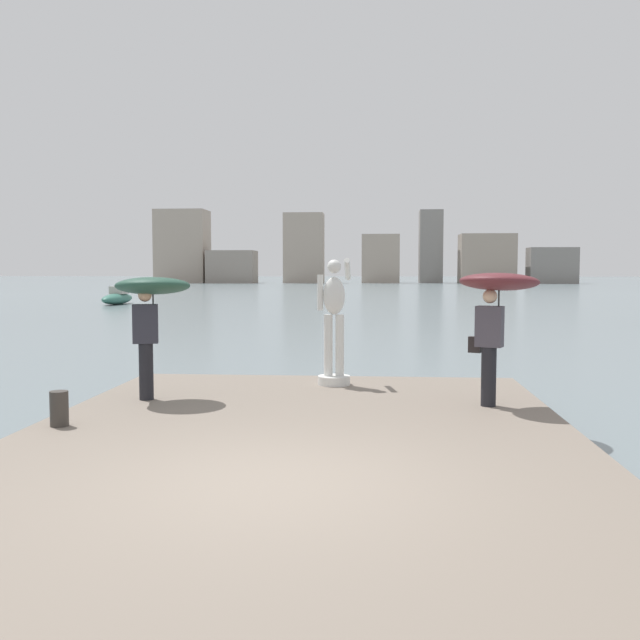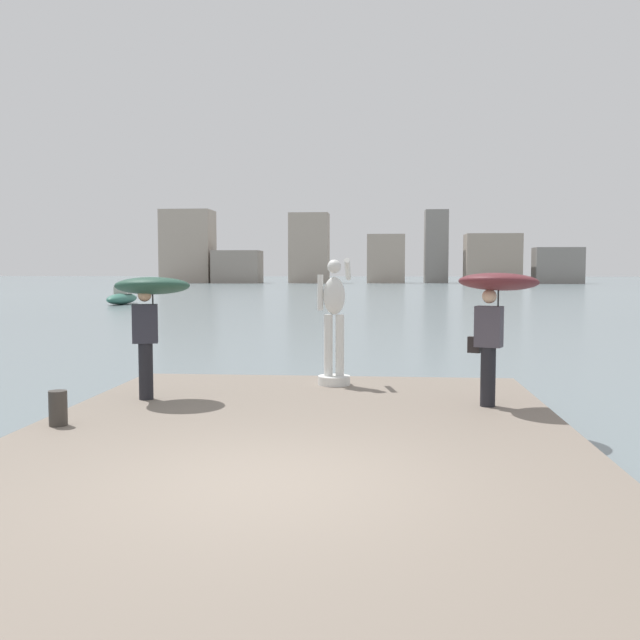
{
  "view_description": "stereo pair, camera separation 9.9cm",
  "coord_description": "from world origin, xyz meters",
  "px_view_note": "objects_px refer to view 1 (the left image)",
  "views": [
    {
      "loc": [
        0.96,
        -6.57,
        2.42
      ],
      "look_at": [
        0.0,
        5.52,
        1.55
      ],
      "focal_mm": 39.82,
      "sensor_mm": 36.0,
      "label": 1
    },
    {
      "loc": [
        1.06,
        -6.56,
        2.42
      ],
      "look_at": [
        0.0,
        5.52,
        1.55
      ],
      "focal_mm": 39.82,
      "sensor_mm": 36.0,
      "label": 2
    }
  ],
  "objects_px": {
    "onlooker_right": "(496,297)",
    "boat_far": "(118,298)",
    "mooring_bollard": "(59,409)",
    "statue_white_figure": "(334,328)",
    "onlooker_left": "(151,299)"
  },
  "relations": [
    {
      "from": "boat_far",
      "to": "onlooker_right",
      "type": "bearing_deg",
      "value": -62.2
    },
    {
      "from": "onlooker_left",
      "to": "mooring_bollard",
      "type": "distance_m",
      "value": 2.45
    },
    {
      "from": "statue_white_figure",
      "to": "onlooker_left",
      "type": "xyz_separation_m",
      "value": [
        -2.74,
        -1.6,
        0.57
      ]
    },
    {
      "from": "statue_white_figure",
      "to": "boat_far",
      "type": "distance_m",
      "value": 39.4
    },
    {
      "from": "mooring_bollard",
      "to": "boat_far",
      "type": "height_order",
      "value": "boat_far"
    },
    {
      "from": "boat_far",
      "to": "statue_white_figure",
      "type": "bearing_deg",
      "value": -64.2
    },
    {
      "from": "onlooker_right",
      "to": "boat_far",
      "type": "bearing_deg",
      "value": 117.8
    },
    {
      "from": "statue_white_figure",
      "to": "boat_far",
      "type": "height_order",
      "value": "statue_white_figure"
    },
    {
      "from": "onlooker_right",
      "to": "mooring_bollard",
      "type": "relative_size",
      "value": 4.41
    },
    {
      "from": "statue_white_figure",
      "to": "onlooker_left",
      "type": "distance_m",
      "value": 3.22
    },
    {
      "from": "mooring_bollard",
      "to": "boat_far",
      "type": "xyz_separation_m",
      "value": [
        -13.81,
        39.03,
        -0.17
      ]
    },
    {
      "from": "statue_white_figure",
      "to": "boat_far",
      "type": "relative_size",
      "value": 0.47
    },
    {
      "from": "statue_white_figure",
      "to": "onlooker_right",
      "type": "relative_size",
      "value": 1.11
    },
    {
      "from": "statue_white_figure",
      "to": "boat_far",
      "type": "xyz_separation_m",
      "value": [
        -17.14,
        35.46,
        -0.94
      ]
    },
    {
      "from": "onlooker_right",
      "to": "onlooker_left",
      "type": "bearing_deg",
      "value": 178.16
    }
  ]
}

